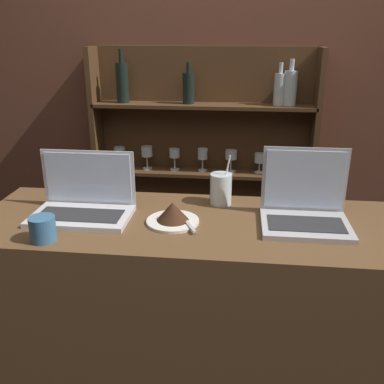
# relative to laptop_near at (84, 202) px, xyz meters

# --- Properties ---
(bar_counter) EXTENTS (1.64, 0.53, 1.06)m
(bar_counter) POSITION_rel_laptop_near_xyz_m (0.44, -0.02, -0.58)
(bar_counter) COLOR brown
(bar_counter) RESTS_ON ground_plane
(back_wall) EXTENTS (7.00, 0.06, 2.70)m
(back_wall) POSITION_rel_laptop_near_xyz_m (0.44, 1.20, 0.24)
(back_wall) COLOR brown
(back_wall) RESTS_ON ground_plane
(back_shelf) EXTENTS (1.31, 0.18, 1.61)m
(back_shelf) POSITION_rel_laptop_near_xyz_m (0.34, 1.12, -0.25)
(back_shelf) COLOR #472D19
(back_shelf) RESTS_ON ground_plane
(laptop_near) EXTENTS (0.35, 0.21, 0.22)m
(laptop_near) POSITION_rel_laptop_near_xyz_m (0.00, 0.00, 0.00)
(laptop_near) COLOR silver
(laptop_near) RESTS_ON bar_counter
(laptop_far) EXTENTS (0.30, 0.23, 0.25)m
(laptop_far) POSITION_rel_laptop_near_xyz_m (0.78, 0.02, 0.01)
(laptop_far) COLOR #ADADB2
(laptop_far) RESTS_ON bar_counter
(cake_plate) EXTENTS (0.18, 0.19, 0.08)m
(cake_plate) POSITION_rel_laptop_near_xyz_m (0.33, -0.03, -0.02)
(cake_plate) COLOR silver
(cake_plate) RESTS_ON bar_counter
(water_glass) EXTENTS (0.08, 0.08, 0.19)m
(water_glass) POSITION_rel_laptop_near_xyz_m (0.49, 0.16, 0.01)
(water_glass) COLOR silver
(water_glass) RESTS_ON bar_counter
(coffee_cup) EXTENTS (0.08, 0.08, 0.08)m
(coffee_cup) POSITION_rel_laptop_near_xyz_m (-0.06, -0.21, -0.01)
(coffee_cup) COLOR #38668C
(coffee_cup) RESTS_ON bar_counter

